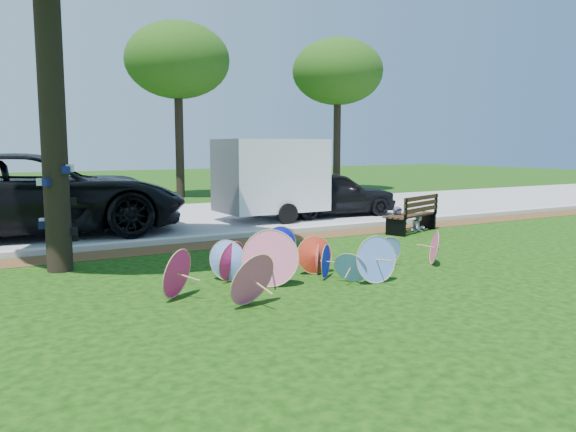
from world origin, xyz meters
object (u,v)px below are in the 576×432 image
Objects in this scene: parasol_pile at (291,259)px; dark_pickup at (331,193)px; person_left at (398,207)px; cargo_trailer at (271,175)px; person_right at (419,211)px; park_bench at (410,214)px; black_van at (36,195)px.

dark_pickup is (5.40, 7.01, 0.35)m from parasol_pile.
cargo_trailer is at bearing 135.64° from person_left.
cargo_trailer is 2.89× the size of person_right.
park_bench is at bearing -175.43° from dark_pickup.
dark_pickup is 3.20× the size of person_left.
park_bench is at bearing -62.06° from cargo_trailer.
black_van is 9.76m from person_right.
person_right is at bearing -12.05° from park_bench.
person_right is at bearing -108.46° from black_van.
park_bench is 0.40m from person_left.
dark_pickup is at bearing 52.39° from parasol_pile.
person_right is (0.35, 0.05, 0.05)m from park_bench.
person_left reaches higher than park_bench.
black_van is 4.04× the size of park_bench.
person_left is 1.25× the size of person_right.
person_left is at bearing 179.27° from dark_pickup.
parasol_pile is 6.21m from park_bench.
cargo_trailer reaches higher than dark_pickup.
black_van is at bearing 138.88° from person_right.
dark_pickup reaches higher than parasol_pile.
cargo_trailer reaches higher than black_van.
parasol_pile is at bearing -150.26° from black_van.
person_right reaches higher than park_bench.
park_bench is at bearing 12.24° from person_left.
dark_pickup reaches higher than person_right.
black_van is 9.12m from person_left.
black_van is at bearing 113.39° from parasol_pile.
person_right reaches higher than parasol_pile.
black_van is 7.00× the size of person_right.
park_bench is (5.33, 3.18, 0.10)m from parasol_pile.
person_left reaches higher than person_right.
dark_pickup is (8.57, -0.32, -0.30)m from black_van.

